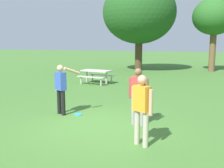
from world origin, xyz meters
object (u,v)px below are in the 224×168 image
object	(u,v)px
frisbee	(78,114)
picnic_table_near	(96,74)
person_catcher	(61,86)
tree_tall_left	(139,13)
tree_broad_center	(214,17)
person_bystander	(138,93)
person_thrower	(142,106)

from	to	relation	value
frisbee	picnic_table_near	world-z (taller)	picnic_table_near
person_catcher	tree_tall_left	world-z (taller)	tree_tall_left
picnic_table_near	tree_broad_center	xyz separation A→B (m)	(6.37, 8.87, 3.73)
person_catcher	person_bystander	bearing A→B (deg)	-5.26
person_bystander	picnic_table_near	xyz separation A→B (m)	(-4.06, 6.60, -0.38)
person_thrower	picnic_table_near	xyz separation A→B (m)	(-4.51, 8.06, -0.38)
person_catcher	frisbee	size ratio (longest dim) A/B	6.23
person_bystander	person_catcher	bearing A→B (deg)	174.74
tree_tall_left	person_catcher	bearing A→B (deg)	-86.70
person_catcher	frisbee	distance (m)	1.10
person_bystander	tree_tall_left	xyz separation A→B (m)	(-3.44, 14.14, 3.76)
frisbee	picnic_table_near	xyz separation A→B (m)	(-1.97, 6.24, 0.55)
person_catcher	tree_broad_center	world-z (taller)	tree_broad_center
person_catcher	person_thrower	bearing A→B (deg)	-28.94
tree_tall_left	tree_broad_center	size ratio (longest dim) A/B	1.24
picnic_table_near	tree_tall_left	world-z (taller)	tree_tall_left
person_thrower	tree_broad_center	size ratio (longest dim) A/B	0.28
picnic_table_near	tree_tall_left	distance (m)	8.62
tree_broad_center	person_bystander	bearing A→B (deg)	-98.48
person_thrower	frisbee	xyz separation A→B (m)	(-2.54, 1.82, -0.93)
person_bystander	frisbee	xyz separation A→B (m)	(-2.10, 0.36, -0.93)
person_catcher	frisbee	xyz separation A→B (m)	(0.54, 0.11, -0.95)
tree_tall_left	frisbee	bearing A→B (deg)	-84.45
picnic_table_near	person_catcher	bearing A→B (deg)	-77.34
person_thrower	tree_tall_left	size ratio (longest dim) A/B	0.23
person_bystander	frisbee	distance (m)	2.32
person_catcher	tree_broad_center	size ratio (longest dim) A/B	0.28
person_thrower	person_catcher	distance (m)	3.52
person_thrower	person_catcher	bearing A→B (deg)	151.06
person_catcher	picnic_table_near	distance (m)	6.53
person_thrower	person_bystander	distance (m)	1.53
tree_tall_left	tree_broad_center	xyz separation A→B (m)	(5.74, 1.33, -0.41)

